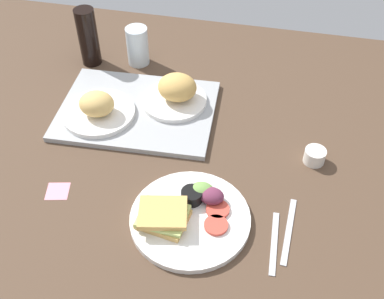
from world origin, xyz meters
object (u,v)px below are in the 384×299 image
Objects in this scene: bread_plate_near at (98,108)px; bread_plate_far at (176,92)px; espresso_cup at (315,156)px; sticky_note at (58,191)px; drinking_glass at (138,46)px; fork at (274,242)px; knife at (289,230)px; plate_with_salad at (188,214)px; serving_tray at (137,110)px; soda_bottle at (88,37)px.

bread_plate_far is (20.37, 10.86, 0.86)cm from bread_plate_near.
espresso_cup is at bearing -19.35° from bread_plate_far.
bread_plate_near is 28.18cm from sticky_note.
drinking_glass is at bearing 86.56° from sticky_note.
knife is at bearing -38.71° from fork.
bread_plate_far is at bearing 107.46° from plate_with_salad.
serving_tray is 3.54× the size of drinking_glass.
bread_plate_far reaches higher than espresso_cup.
knife is (56.58, -27.46, -4.07)cm from bread_plate_near.
bread_plate_near is 43.98cm from plate_with_salad.
fork is at bearing 146.47° from knife.
drinking_glass is at bearing 105.99° from serving_tray.
drinking_glass is at bearing 11.96° from soda_bottle.
bread_plate_near is 1.24× the size of fork.
soda_bottle is (-12.60, 27.03, 5.28)cm from bread_plate_near.
bread_plate_far is at bearing 26.94° from serving_tray.
bread_plate_near is at bearing 138.58° from plate_with_salad.
bread_plate_far is 1.52× the size of drinking_glass.
bread_plate_near is 1.09× the size of bread_plate_far.
plate_with_salad is at bearing -50.93° from soda_bottle.
plate_with_salad is 66.74cm from drinking_glass.
sticky_note is (-10.59, -33.32, -0.74)cm from serving_tray.
sticky_note is (11.81, -54.87, -9.54)cm from soda_bottle.
soda_bottle is (-45.52, 56.08, 7.89)cm from plate_with_salad.
plate_with_salad is 1.67× the size of fork.
bread_plate_near is 3.76× the size of espresso_cup.
bread_plate_near is (-9.80, -5.48, 3.52)cm from serving_tray.
espresso_cup is at bearing -29.95° from drinking_glass.
serving_tray is 57.22cm from knife.
serving_tray is 57.29cm from fork.
fork is at bearing -50.50° from drinking_glass.
drinking_glass reaches higher than espresso_cup.
plate_with_salad is (23.12, -34.53, 0.91)cm from serving_tray.
bread_plate_near is at bearing -150.78° from serving_tray.
espresso_cup is (61.39, -3.54, -2.32)cm from bread_plate_near.
knife is at bearing 3.84° from plate_with_salad.
espresso_cup is at bearing -9.93° from serving_tray.
bread_plate_far reaches higher than serving_tray.
plate_with_salad reaches higher than sticky_note.
soda_bottle is 88.82cm from fork.
bread_plate_far reaches higher than plate_with_salad.
soda_bottle is 3.43× the size of sticky_note.
drinking_glass is 0.66× the size of soda_bottle.
soda_bottle is (-22.40, 21.55, 8.80)cm from serving_tray.
sticky_note is (-21.16, -38.70, -5.12)cm from bread_plate_far.
drinking_glass is at bearing 117.00° from plate_with_salad.
plate_with_salad is 1.50× the size of knife.
sticky_note is at bearing -107.63° from serving_tray.
serving_tray is at bearing -43.89° from soda_bottle.
fork is (50.88, -61.73, -6.11)cm from drinking_glass.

